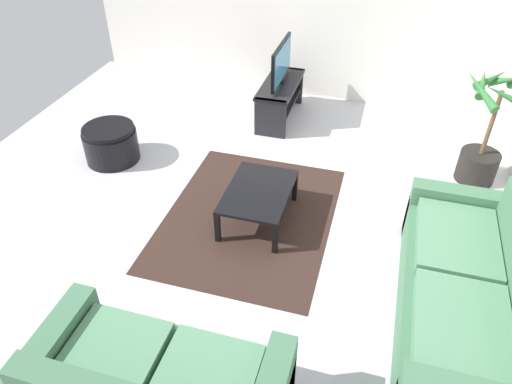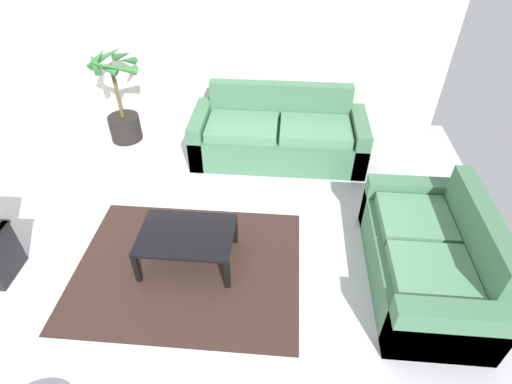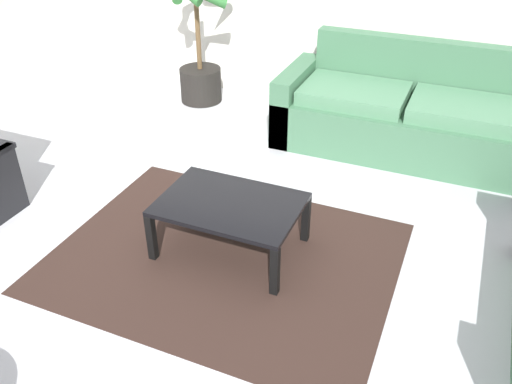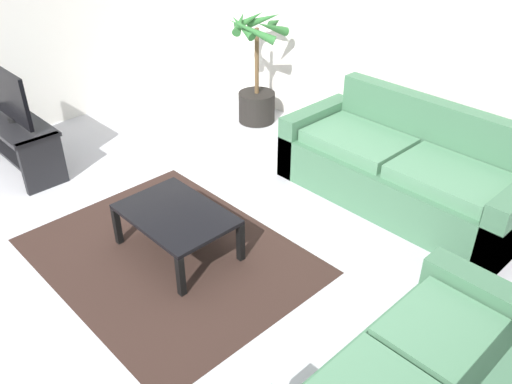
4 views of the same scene
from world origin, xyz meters
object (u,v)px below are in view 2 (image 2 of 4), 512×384
(couch_main, at_px, (279,137))
(coffee_table, at_px, (186,237))
(potted_palm, at_px, (121,108))
(couch_loveseat, at_px, (427,259))

(couch_main, distance_m, coffee_table, 2.10)
(couch_main, relative_size, potted_palm, 1.71)
(coffee_table, bearing_deg, couch_loveseat, -1.53)
(couch_main, xyz_separation_m, coffee_table, (-0.81, -1.94, 0.03))
(couch_main, bearing_deg, potted_palm, 173.29)
(couch_loveseat, xyz_separation_m, potted_palm, (-3.63, 2.26, 0.19))
(couch_main, height_order, coffee_table, couch_main)
(couch_loveseat, xyz_separation_m, coffee_table, (-2.25, 0.06, 0.03))
(couch_loveseat, bearing_deg, potted_palm, 148.12)
(couch_loveseat, distance_m, potted_palm, 4.28)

